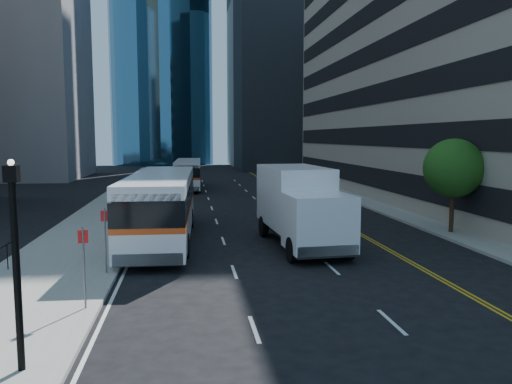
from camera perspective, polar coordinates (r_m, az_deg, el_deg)
ground at (r=18.77m, az=8.95°, el=-10.22°), size 160.00×160.00×0.00m
sidewalk_west at (r=42.86m, az=-14.80°, el=-0.95°), size 5.00×90.00×0.15m
sidewalk_east at (r=44.87m, az=10.75°, el=-0.54°), size 2.00×90.00×0.15m
midrise_west at (r=73.87m, az=-26.63°, el=15.12°), size 18.00×18.00×35.00m
street_tree at (r=29.03m, az=21.64°, el=2.54°), size 3.20×3.20×5.10m
lamp_post at (r=12.10m, az=-25.75°, el=-6.67°), size 0.28×0.28×4.56m
bus_front at (r=26.04m, az=-10.70°, el=-1.40°), size 3.39×13.46×3.45m
bus_rear at (r=52.12m, az=-7.76°, el=2.15°), size 2.81×11.54×2.96m
box_truck at (r=24.38m, az=5.06°, el=-1.50°), size 3.25×8.16×3.83m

